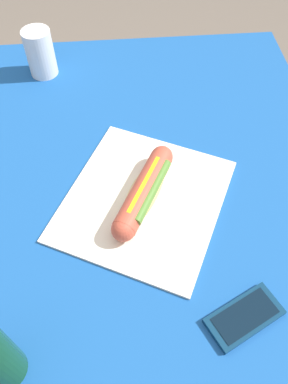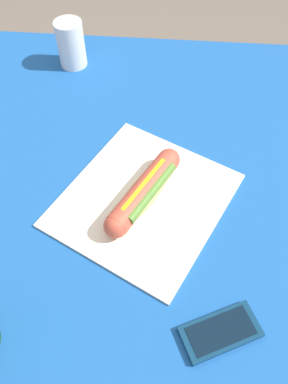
{
  "view_description": "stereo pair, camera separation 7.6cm",
  "coord_description": "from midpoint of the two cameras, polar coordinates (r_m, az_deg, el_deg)",
  "views": [
    {
      "loc": [
        0.51,
        -0.01,
        1.39
      ],
      "look_at": [
        0.06,
        0.03,
        0.77
      ],
      "focal_mm": 36.46,
      "sensor_mm": 36.0,
      "label": 1
    },
    {
      "loc": [
        0.51,
        0.07,
        1.39
      ],
      "look_at": [
        0.06,
        0.03,
        0.77
      ],
      "focal_mm": 36.46,
      "sensor_mm": 36.0,
      "label": 2
    }
  ],
  "objects": [
    {
      "name": "cell_phone",
      "position": [
        0.69,
        11.28,
        -17.71
      ],
      "size": [
        0.11,
        0.14,
        0.01
      ],
      "color": "#0A2D4C",
      "rests_on": "dining_table"
    },
    {
      "name": "hot_dog",
      "position": [
        0.76,
        -2.8,
        -0.09
      ],
      "size": [
        0.21,
        0.14,
        0.05
      ],
      "color": "#E5BC75",
      "rests_on": "paper_wrapper"
    },
    {
      "name": "dining_table",
      "position": [
        0.93,
        -4.49,
        -3.63
      ],
      "size": [
        1.04,
        0.92,
        0.74
      ],
      "color": "brown",
      "rests_on": "ground"
    },
    {
      "name": "ground_plane",
      "position": [
        1.48,
        -2.94,
        -16.35
      ],
      "size": [
        6.0,
        6.0,
        0.0
      ],
      "primitive_type": "plane",
      "color": "#6B6056",
      "rests_on": "ground"
    },
    {
      "name": "paper_wrapper",
      "position": [
        0.79,
        -2.78,
        -1.35
      ],
      "size": [
        0.43,
        0.42,
        0.01
      ],
      "primitive_type": "cube",
      "rotation": [
        0.0,
        0.0,
        -0.47
      ],
      "color": "silver",
      "rests_on": "dining_table"
    },
    {
      "name": "drinking_cup",
      "position": [
        1.09,
        -17.02,
        18.79
      ],
      "size": [
        0.07,
        0.07,
        0.12
      ],
      "primitive_type": "cylinder",
      "color": "white",
      "rests_on": "dining_table"
    }
  ]
}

